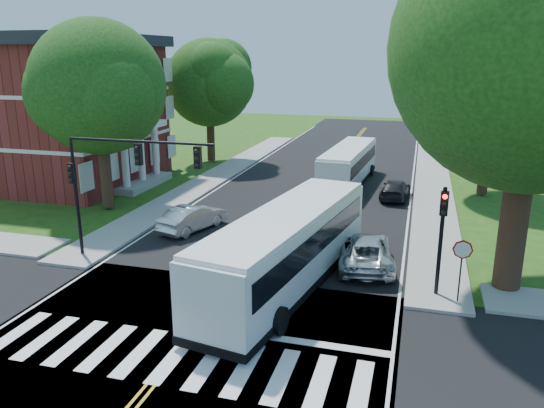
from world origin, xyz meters
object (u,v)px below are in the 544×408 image
(hatchback, at_px, (193,218))
(signal_ne, at_px, (442,227))
(bus_follow, at_px, (348,165))
(dark_sedan, at_px, (395,189))
(signal_nw, at_px, (118,171))
(bus_lead, at_px, (288,247))
(suv, at_px, (364,251))

(hatchback, bearing_deg, signal_ne, 176.22)
(bus_follow, relative_size, dark_sedan, 2.57)
(signal_nw, xyz_separation_m, bus_lead, (8.04, -0.51, -2.64))
(signal_nw, distance_m, dark_sedan, 19.44)
(signal_ne, bearing_deg, bus_follow, 108.39)
(signal_nw, distance_m, bus_lead, 8.48)
(signal_ne, bearing_deg, suv, 140.82)
(hatchback, distance_m, dark_sedan, 14.42)
(bus_lead, relative_size, bus_follow, 1.17)
(signal_ne, relative_size, dark_sedan, 1.03)
(bus_follow, bearing_deg, hatchback, 66.50)
(suv, bearing_deg, bus_lead, 37.96)
(signal_ne, height_order, suv, signal_ne)
(dark_sedan, bearing_deg, hatchback, 47.73)
(signal_nw, distance_m, signal_ne, 14.13)
(signal_nw, relative_size, signal_ne, 1.62)
(signal_nw, relative_size, bus_follow, 0.65)
(suv, xyz_separation_m, dark_sedan, (0.72, 12.55, -0.10))
(signal_nw, xyz_separation_m, dark_sedan, (11.62, 15.13, -3.75))
(bus_lead, bearing_deg, signal_nw, 5.98)
(signal_nw, xyz_separation_m, bus_follow, (7.97, 18.31, -2.88))
(signal_nw, relative_size, hatchback, 1.66)
(bus_follow, bearing_deg, bus_lead, 93.98)
(bus_follow, xyz_separation_m, hatchback, (-6.78, -13.15, -0.78))
(signal_ne, distance_m, bus_follow, 19.34)
(signal_nw, height_order, bus_follow, signal_nw)
(signal_ne, height_order, hatchback, signal_ne)
(dark_sedan, bearing_deg, bus_lead, 81.14)
(hatchback, relative_size, dark_sedan, 1.00)
(bus_follow, bearing_deg, signal_ne, 112.17)
(bus_lead, distance_m, hatchback, 8.95)
(bus_follow, bearing_deg, signal_nw, 70.26)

